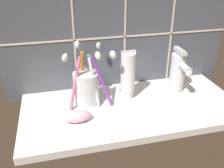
% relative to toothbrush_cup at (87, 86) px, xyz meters
% --- Properties ---
extents(sink_counter, '(0.61, 0.29, 0.02)m').
position_rel_toothbrush_cup_xyz_m(sink_counter, '(0.12, -0.05, -0.06)').
color(sink_counter, white).
rests_on(sink_counter, ground).
extents(tile_wall_backsplash, '(0.71, 0.02, 0.47)m').
position_rel_toothbrush_cup_xyz_m(tile_wall_backsplash, '(0.12, 0.10, 0.16)').
color(tile_wall_backsplash, '#4C515B').
rests_on(tile_wall_backsplash, ground).
extents(toothbrush_cup, '(0.15, 0.12, 0.17)m').
position_rel_toothbrush_cup_xyz_m(toothbrush_cup, '(0.00, 0.00, 0.00)').
color(toothbrush_cup, silver).
rests_on(toothbrush_cup, sink_counter).
extents(toothpaste_tube, '(0.04, 0.04, 0.15)m').
position_rel_toothbrush_cup_xyz_m(toothpaste_tube, '(0.12, 0.00, 0.02)').
color(toothpaste_tube, white).
rests_on(toothpaste_tube, sink_counter).
extents(sink_faucet, '(0.05, 0.11, 0.14)m').
position_rel_toothbrush_cup_xyz_m(sink_faucet, '(0.28, 0.00, 0.01)').
color(sink_faucet, silver).
rests_on(sink_faucet, sink_counter).
extents(soap_bar, '(0.07, 0.04, 0.03)m').
position_rel_toothbrush_cup_xyz_m(soap_bar, '(-0.04, -0.09, -0.04)').
color(soap_bar, '#DBB2C6').
rests_on(soap_bar, sink_counter).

